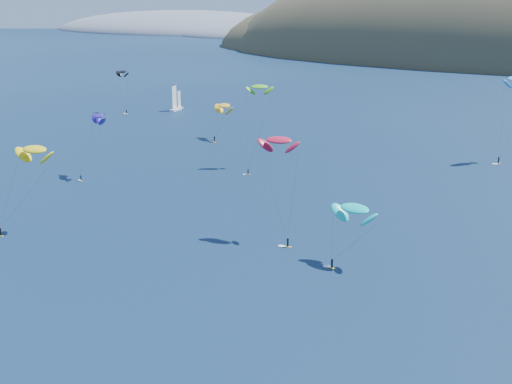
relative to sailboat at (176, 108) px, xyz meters
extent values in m
ellipsoid|color=#3D3526|center=(-28.67, 383.15, -8.18)|extent=(340.00, 240.00, 120.00)
ellipsoid|color=slate|center=(-368.67, 553.15, -4.58)|extent=(400.00, 240.00, 60.00)
ellipsoid|color=slate|center=(-228.67, 513.15, -3.62)|extent=(240.00, 180.00, 44.00)
cube|color=white|center=(0.00, -0.02, -0.59)|extent=(3.14, 8.56, 1.00)
cylinder|color=white|center=(0.00, 0.54, 5.27)|extent=(0.16, 0.16, 11.71)
cube|color=yellow|center=(50.81, -50.23, -0.93)|extent=(1.68, 1.17, 0.09)
cylinder|color=black|center=(50.81, -50.23, 0.10)|extent=(0.39, 0.39, 1.76)
sphere|color=#8C6047|center=(50.81, -50.23, 1.12)|extent=(0.30, 0.30, 0.30)
ellipsoid|color=gold|center=(50.51, -43.25, 10.74)|extent=(10.88, 8.55, 5.51)
cube|color=yellow|center=(62.32, -154.96, -0.94)|extent=(1.50, 0.46, 0.08)
cylinder|color=black|center=(62.32, -154.96, 0.00)|extent=(0.35, 0.35, 1.59)
sphere|color=#8C6047|center=(62.32, -154.96, 0.92)|extent=(0.27, 0.27, 0.27)
ellipsoid|color=yellow|center=(65.26, -146.29, 16.45)|extent=(9.79, 4.71, 5.42)
cube|color=yellow|center=(82.75, -83.77, -0.94)|extent=(1.29, 1.00, 0.07)
cylinder|color=black|center=(82.75, -83.77, -0.13)|extent=(0.30, 0.30, 1.38)
sphere|color=#8C6047|center=(82.75, -83.77, 0.67)|extent=(0.23, 0.23, 0.23)
ellipsoid|color=#4AB21C|center=(80.36, -72.52, 22.48)|extent=(8.24, 6.98, 4.20)
cube|color=yellow|center=(142.60, -35.93, -0.93)|extent=(1.35, 1.61, 0.09)
cylinder|color=black|center=(142.60, -35.93, 0.10)|extent=(0.39, 0.39, 1.76)
sphere|color=#8C6047|center=(142.60, -35.93, 1.12)|extent=(0.30, 0.30, 0.30)
cube|color=yellow|center=(131.25, -138.35, -0.94)|extent=(1.55, 0.80, 0.08)
cylinder|color=black|center=(131.25, -138.35, 0.00)|extent=(0.35, 0.35, 1.59)
sphere|color=#8C6047|center=(131.25, -138.35, 0.92)|extent=(0.27, 0.27, 0.27)
ellipsoid|color=#07C5BA|center=(133.53, -133.62, 9.82)|extent=(10.38, 6.74, 5.33)
cube|color=yellow|center=(118.87, -131.90, -0.94)|extent=(1.58, 0.69, 0.08)
cylinder|color=black|center=(118.87, -131.90, 0.03)|extent=(0.36, 0.36, 1.64)
sphere|color=#8C6047|center=(118.87, -131.90, 0.98)|extent=(0.27, 0.27, 0.27)
ellipsoid|color=#AF1533|center=(113.87, -126.40, 19.69)|extent=(8.97, 5.25, 4.71)
cube|color=yellow|center=(46.25, -112.14, -0.94)|extent=(1.37, 1.05, 0.08)
cylinder|color=black|center=(46.25, -112.14, -0.08)|extent=(0.32, 0.32, 1.46)
sphere|color=#8C6047|center=(46.25, -112.14, 0.77)|extent=(0.25, 0.25, 0.25)
ellipsoid|color=#241592|center=(47.02, -104.29, 15.95)|extent=(8.46, 7.07, 4.31)
cube|color=yellow|center=(-12.98, -18.06, -0.94)|extent=(1.59, 0.80, 0.08)
cylinder|color=black|center=(-12.98, -18.06, 0.03)|extent=(0.36, 0.36, 1.64)
sphere|color=#8C6047|center=(-12.98, -18.06, 0.98)|extent=(0.27, 0.27, 0.27)
ellipsoid|color=black|center=(-16.74, -14.74, 16.31)|extent=(7.97, 5.10, 4.11)
camera|label=1|loc=(178.33, -254.57, 49.02)|focal=50.00mm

